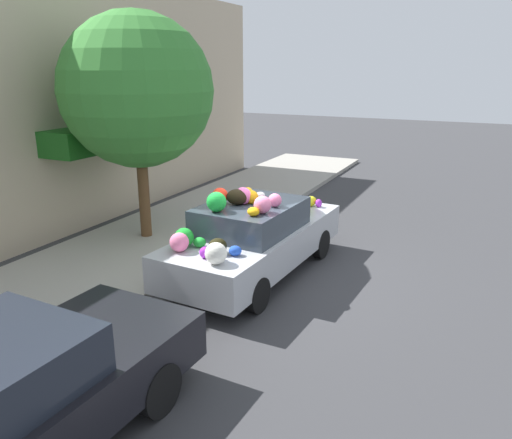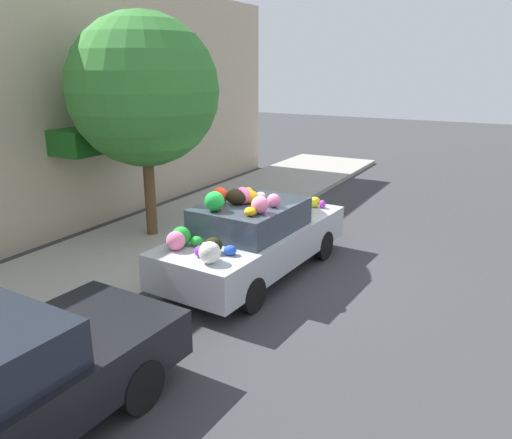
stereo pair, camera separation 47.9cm
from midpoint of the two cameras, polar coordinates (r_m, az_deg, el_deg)
ground_plane at (r=9.53m, az=1.19°, el=-6.09°), size 60.00×60.00×0.00m
sidewalk_curb at (r=10.93m, az=-11.47°, el=-2.96°), size 24.00×3.20×0.13m
building_facade at (r=11.92m, az=-20.58°, el=11.75°), size 18.00×1.20×5.77m
street_tree at (r=10.91m, az=-11.49°, el=14.23°), size 3.17×3.17×4.73m
fire_hydrant at (r=12.18m, az=0.71°, el=1.51°), size 0.20×0.20×0.70m
art_car at (r=9.17m, az=1.25°, el=-1.96°), size 4.43×1.91×1.75m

